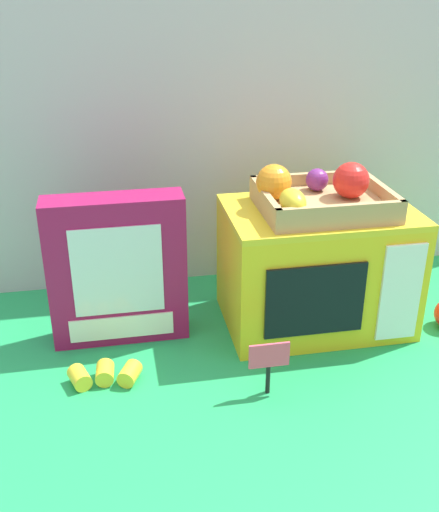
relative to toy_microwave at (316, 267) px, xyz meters
name	(u,v)px	position (x,y,z in m)	size (l,w,h in m)	color
ground_plane	(212,336)	(-0.22, -0.02, -0.12)	(1.70, 1.70, 0.00)	#219E54
display_back_panel	(189,137)	(-0.22, 0.26, 0.21)	(1.61, 0.03, 0.66)	#B7BABF
toy_microwave	(316,267)	(0.00, 0.00, 0.00)	(0.36, 0.25, 0.25)	yellow
food_groups_crate	(318,195)	(-0.01, 0.00, 0.15)	(0.25, 0.20, 0.09)	tan
cookie_set_box	(117,270)	(-0.39, 0.01, 0.02)	(0.26, 0.07, 0.29)	#99144C
price_sign	(269,361)	(-0.15, -0.22, -0.06)	(0.07, 0.01, 0.10)	black
loose_toy_banana	(105,375)	(-0.43, -0.14, -0.11)	(0.13, 0.06, 0.03)	yellow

